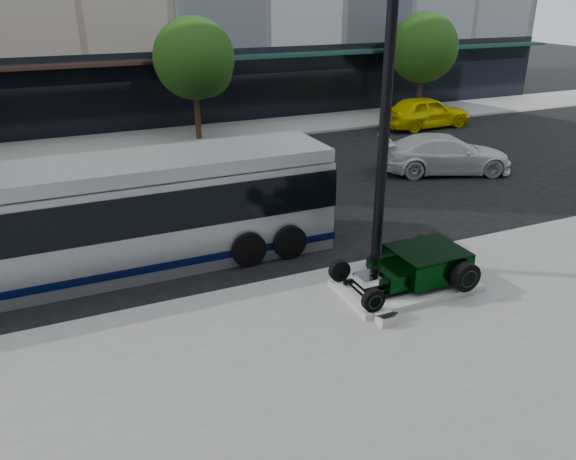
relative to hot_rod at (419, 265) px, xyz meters
name	(u,v)px	position (x,y,z in m)	size (l,w,h in m)	color
ground	(286,245)	(-1.93, 3.77, -0.70)	(120.00, 120.00, 0.00)	black
sidewalk_far	(174,137)	(-1.93, 17.77, -0.64)	(70.00, 4.00, 0.12)	gray
street_trees	(197,61)	(-0.78, 16.85, 3.07)	(29.80, 3.80, 5.70)	black
display_plinth	(406,286)	(-0.33, 0.00, -0.50)	(3.40, 1.80, 0.15)	silver
hot_rod	(419,265)	(0.00, 0.00, 0.00)	(3.22, 2.00, 0.81)	black
info_plaque	(386,319)	(-1.66, -1.15, -0.45)	(0.40, 0.30, 0.31)	silver
lamppost	(385,114)	(-0.38, 1.35, 3.47)	(0.48, 0.48, 8.75)	black
transit_bus	(107,217)	(-6.75, 4.27, 0.79)	(12.12, 2.88, 2.92)	#AAB0B4
white_sedan	(445,154)	(6.85, 7.69, 0.07)	(2.14, 5.26, 1.53)	silver
yellow_taxi	(426,112)	(11.02, 14.65, 0.14)	(1.98, 4.93, 1.68)	#DED000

